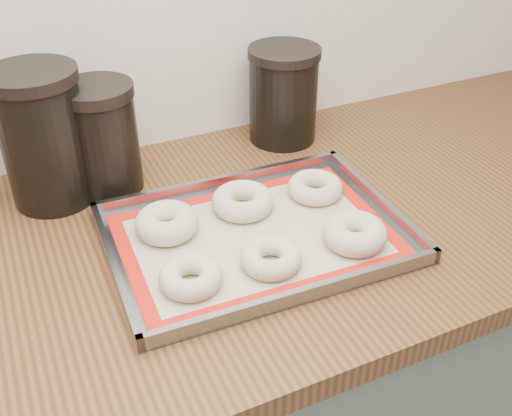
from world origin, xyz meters
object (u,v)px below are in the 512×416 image
bagel_front_left (191,277)px  canister_mid (103,138)px  baking_tray (256,236)px  bagel_back_left (167,223)px  canister_left (44,137)px  bagel_back_right (315,187)px  bagel_back_mid (243,201)px  bagel_front_mid (271,258)px  bagel_front_right (355,233)px  canister_right (283,95)px

bagel_front_left → canister_mid: 0.33m
baking_tray → bagel_back_left: bearing=151.0°
canister_left → canister_mid: bearing=-4.0°
bagel_front_left → canister_left: canister_left is taller
bagel_back_right → canister_left: 0.46m
bagel_back_mid → canister_mid: size_ratio=0.53×
bagel_front_mid → bagel_front_right: size_ratio=0.92×
baking_tray → canister_mid: size_ratio=2.42×
canister_mid → canister_right: (0.37, 0.04, -0.00)m
bagel_front_right → canister_mid: bearing=132.6°
canister_left → bagel_front_mid: bearing=-52.4°
canister_right → canister_left: bearing=-175.9°
bagel_front_left → bagel_back_mid: bagel_back_mid is taller
bagel_front_right → bagel_back_right: bagel_front_right is taller
bagel_front_left → canister_right: 0.49m
baking_tray → bagel_front_left: bearing=-153.6°
bagel_front_right → bagel_back_left: same height
bagel_back_left → canister_left: canister_left is taller
bagel_back_right → canister_mid: canister_mid is taller
bagel_front_mid → canister_mid: canister_mid is taller
canister_left → canister_mid: 0.10m
bagel_front_right → bagel_back_mid: bagel_front_right is taller
bagel_back_left → canister_right: (0.32, 0.22, 0.07)m
bagel_back_left → bagel_back_right: bagel_back_left is taller
bagel_front_left → bagel_front_right: 0.26m
bagel_front_mid → bagel_back_right: (0.15, 0.14, 0.00)m
bagel_back_right → baking_tray: bearing=-155.2°
bagel_back_mid → canister_left: 0.35m
baking_tray → bagel_front_left: bagel_front_left is taller
bagel_back_mid → bagel_back_right: (0.13, -0.01, -0.00)m
bagel_front_left → canister_left: bearing=112.5°
bagel_back_mid → canister_left: size_ratio=0.44×
bagel_front_right → canister_right: (0.06, 0.37, 0.07)m
bagel_front_left → canister_right: bearing=47.5°
bagel_back_mid → bagel_front_left: bearing=-135.1°
canister_left → canister_mid: size_ratio=1.20×
baking_tray → canister_mid: (-0.17, 0.25, 0.09)m
bagel_front_left → bagel_front_right: bearing=-3.0°
bagel_back_mid → bagel_back_right: bearing=-4.7°
canister_left → canister_right: (0.46, 0.03, -0.02)m
bagel_front_left → bagel_back_right: same height
bagel_front_left → canister_left: 0.36m
canister_right → baking_tray: bearing=-123.7°
bagel_front_left → bagel_front_right: size_ratio=0.92×
bagel_front_left → bagel_front_right: (0.26, -0.01, 0.00)m
baking_tray → canister_mid: 0.32m
canister_mid → canister_right: size_ratio=1.03×
bagel_back_mid → canister_left: canister_left is taller
bagel_front_mid → bagel_back_left: (-0.11, 0.14, 0.00)m
bagel_back_left → canister_right: canister_right is taller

